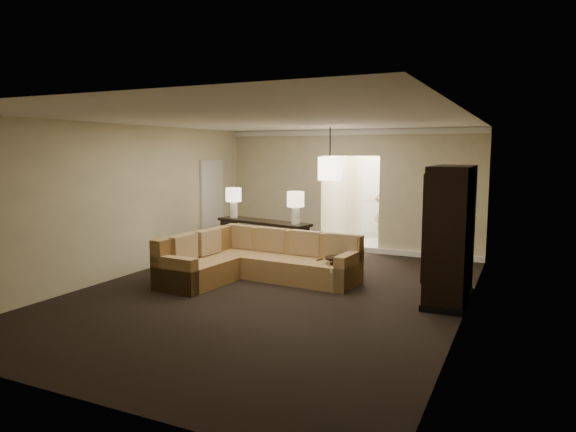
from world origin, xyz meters
The scene contains 19 objects.
ground centered at (0.00, 0.00, 0.00)m, with size 8.00×8.00×0.00m, color black.
wall_back centered at (0.00, 4.00, 1.40)m, with size 6.00×0.04×2.80m, color #B8B08B.
wall_front centered at (0.00, -4.00, 1.40)m, with size 6.00×0.04×2.80m, color #B8B08B.
wall_left centered at (-3.00, 0.00, 1.40)m, with size 0.04×8.00×2.80m, color #B8B08B.
wall_right centered at (3.00, 0.00, 1.40)m, with size 0.04×8.00×2.80m, color #B8B08B.
ceiling centered at (0.00, 0.00, 2.80)m, with size 6.00×8.00×0.02m, color white.
crown_molding centered at (0.00, 3.95, 2.73)m, with size 6.00×0.10×0.12m, color white.
baseboard centered at (0.00, 3.95, 0.06)m, with size 6.00×0.10×0.12m, color white.
side_door centered at (-2.97, 2.80, 1.05)m, with size 0.05×0.90×2.10m, color silver.
foyer centered at (0.00, 5.34, 1.30)m, with size 1.44×2.02×2.80m.
sectional_sofa centered at (-0.66, 0.66, 0.35)m, with size 3.06×2.38×0.87m.
coffee_table centered at (0.53, 1.00, 0.20)m, with size 1.17×1.17×0.41m.
console_table centered at (-1.29, 2.17, 0.51)m, with size 2.27×0.98×0.86m.
armoire centered at (2.69, 0.75, 1.00)m, with size 0.62×1.45×2.09m.
drink_table centered at (0.86, 0.81, 0.37)m, with size 0.42×0.42×0.52m.
table_lamp_left centered at (-2.12, 2.36, 1.29)m, with size 0.34×0.34×0.65m.
table_lamp_right centered at (-0.45, 1.98, 1.29)m, with size 0.34×0.34×0.65m.
pendant_light centered at (0.00, 2.70, 1.95)m, with size 0.38×0.38×1.09m.
person centered at (0.45, 5.60, 0.92)m, with size 0.67×0.44×1.84m, color beige.
Camera 1 is at (3.74, -7.28, 2.31)m, focal length 32.00 mm.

